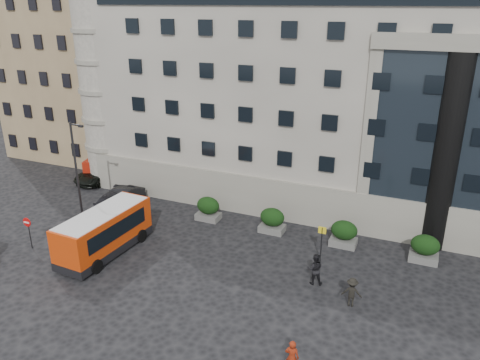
% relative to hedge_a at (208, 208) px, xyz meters
% --- Properties ---
extents(ground, '(120.00, 120.00, 0.00)m').
position_rel_hedge_a_xyz_m(ground, '(4.00, -7.80, -0.93)').
color(ground, black).
rests_on(ground, ground).
extents(civic_building, '(44.00, 24.00, 18.00)m').
position_rel_hedge_a_xyz_m(civic_building, '(10.00, 14.20, 8.07)').
color(civic_building, gray).
rests_on(civic_building, ground).
extents(entrance_column, '(1.80, 1.80, 13.00)m').
position_rel_hedge_a_xyz_m(entrance_column, '(16.00, 2.50, 5.57)').
color(entrance_column, black).
rests_on(entrance_column, ground).
extents(apartment_near, '(14.00, 14.00, 20.00)m').
position_rel_hedge_a_xyz_m(apartment_near, '(-20.00, 12.20, 9.07)').
color(apartment_near, '#8B7351').
rests_on(apartment_near, ground).
extents(apartment_far, '(13.00, 13.00, 22.00)m').
position_rel_hedge_a_xyz_m(apartment_far, '(-23.00, 30.20, 10.07)').
color(apartment_far, brown).
rests_on(apartment_far, ground).
extents(hedge_a, '(1.80, 1.26, 1.84)m').
position_rel_hedge_a_xyz_m(hedge_a, '(0.00, 0.00, 0.00)').
color(hedge_a, '#5D5D5B').
rests_on(hedge_a, ground).
extents(hedge_b, '(1.80, 1.26, 1.84)m').
position_rel_hedge_a_xyz_m(hedge_b, '(5.20, 0.00, 0.00)').
color(hedge_b, '#5D5D5B').
rests_on(hedge_b, ground).
extents(hedge_c, '(1.80, 1.26, 1.84)m').
position_rel_hedge_a_xyz_m(hedge_c, '(10.40, 0.00, 0.00)').
color(hedge_c, '#5D5D5B').
rests_on(hedge_c, ground).
extents(hedge_d, '(1.80, 1.26, 1.84)m').
position_rel_hedge_a_xyz_m(hedge_d, '(15.60, 0.00, 0.00)').
color(hedge_d, '#5D5D5B').
rests_on(hedge_d, ground).
extents(street_lamp, '(1.16, 0.18, 8.00)m').
position_rel_hedge_a_xyz_m(street_lamp, '(-7.94, -4.80, 3.44)').
color(street_lamp, '#262628').
rests_on(street_lamp, ground).
extents(bus_stop_sign, '(0.50, 0.08, 2.52)m').
position_rel_hedge_a_xyz_m(bus_stop_sign, '(9.50, -2.80, 0.80)').
color(bus_stop_sign, '#262628').
rests_on(bus_stop_sign, ground).
extents(no_entry_sign, '(0.64, 0.16, 2.32)m').
position_rel_hedge_a_xyz_m(no_entry_sign, '(-9.00, -8.84, 0.72)').
color(no_entry_sign, '#262628').
rests_on(no_entry_sign, ground).
extents(minibus, '(2.96, 7.17, 2.95)m').
position_rel_hedge_a_xyz_m(minibus, '(-4.00, -7.23, 0.69)').
color(minibus, red).
rests_on(minibus, ground).
extents(red_truck, '(3.60, 5.74, 2.87)m').
position_rel_hedge_a_xyz_m(red_truck, '(-13.60, 5.25, 0.54)').
color(red_truck, '#991A0B').
rests_on(red_truck, ground).
extents(parked_car_b, '(1.84, 4.76, 1.55)m').
position_rel_hedge_a_xyz_m(parked_car_b, '(-7.50, -0.96, -0.16)').
color(parked_car_b, black).
rests_on(parked_car_b, ground).
extents(parked_car_c, '(2.86, 5.54, 1.54)m').
position_rel_hedge_a_xyz_m(parked_car_c, '(-7.50, -2.31, -0.16)').
color(parked_car_c, black).
rests_on(parked_car_c, ground).
extents(parked_car_d, '(2.88, 5.64, 1.53)m').
position_rel_hedge_a_xyz_m(parked_car_d, '(-13.00, 3.50, -0.17)').
color(parked_car_d, black).
rests_on(parked_car_d, ground).
extents(pedestrian_a, '(0.69, 0.50, 1.78)m').
position_rel_hedge_a_xyz_m(pedestrian_a, '(10.68, -12.78, -0.04)').
color(pedestrian_a, maroon).
rests_on(pedestrian_a, ground).
extents(pedestrian_b, '(1.13, 0.99, 1.97)m').
position_rel_hedge_a_xyz_m(pedestrian_b, '(9.77, -5.33, 0.06)').
color(pedestrian_b, black).
rests_on(pedestrian_b, ground).
extents(pedestrian_c, '(1.17, 0.75, 1.72)m').
position_rel_hedge_a_xyz_m(pedestrian_c, '(12.19, -6.64, -0.07)').
color(pedestrian_c, black).
rests_on(pedestrian_c, ground).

